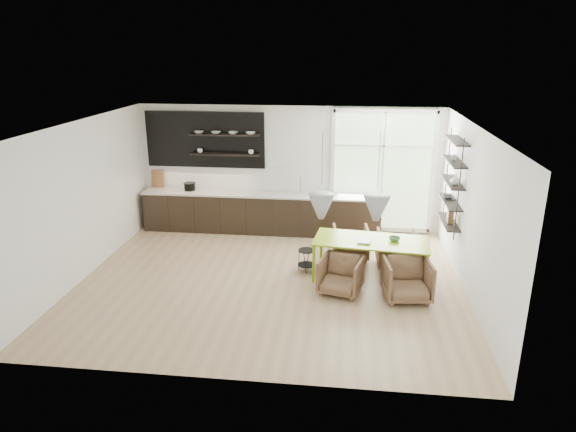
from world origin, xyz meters
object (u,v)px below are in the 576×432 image
at_px(armchair_back_right, 397,249).
at_px(armchair_front_left, 341,275).
at_px(dining_table, 371,243).
at_px(armchair_front_right, 407,279).
at_px(armchair_back_left, 351,242).
at_px(wire_stool, 307,257).

distance_m(armchair_back_right, armchair_front_left, 1.68).
relative_size(dining_table, armchair_front_left, 3.02).
xyz_separation_m(armchair_back_right, armchair_front_left, (-1.08, -1.29, -0.03)).
relative_size(dining_table, armchair_front_right, 2.76).
xyz_separation_m(armchair_back_left, armchair_front_left, (-0.17, -1.60, -0.00)).
distance_m(dining_table, armchair_front_left, 0.93).
bearing_deg(armchair_front_right, wire_stool, 145.17).
height_order(armchair_back_left, armchair_front_left, armchair_back_left).
relative_size(armchair_back_left, armchair_front_right, 0.92).
bearing_deg(armchair_front_left, dining_table, 64.55).
relative_size(armchair_back_left, armchair_front_left, 1.01).
relative_size(dining_table, wire_stool, 5.08).
relative_size(dining_table, armchair_back_left, 2.99).
distance_m(armchair_back_left, armchair_front_left, 1.61).
xyz_separation_m(armchair_back_left, armchair_front_right, (0.97, -1.71, 0.03)).
relative_size(armchair_back_right, armchair_front_right, 0.99).
xyz_separation_m(armchair_back_right, wire_stool, (-1.75, -0.43, -0.08)).
xyz_separation_m(armchair_front_left, armchair_front_right, (1.14, -0.11, 0.03)).
bearing_deg(dining_table, armchair_front_left, -123.34).
height_order(dining_table, armchair_back_right, dining_table).
bearing_deg(dining_table, armchair_back_right, 56.15).
bearing_deg(armchair_back_right, dining_table, 47.53).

